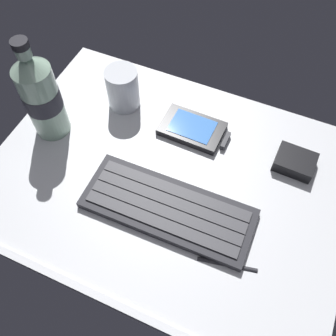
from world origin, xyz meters
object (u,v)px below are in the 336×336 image
Objects in this scene: keyboard at (168,208)px; stylus_pen at (227,264)px; charger_block at (295,162)px; handheld_device at (195,130)px; juice_cup at (123,90)px; water_bottle at (41,96)px.

keyboard is 13.26cm from stylus_pen.
charger_block is at bearing 45.40° from keyboard.
juice_cup is at bearing 175.88° from handheld_device.
charger_block is 23.10cm from stylus_pen.
handheld_device is at bearing 21.67° from water_bottle.
handheld_device is 1.85× the size of charger_block.
handheld_device is 26.68cm from stylus_pen.
keyboard reaches higher than stylus_pen.
handheld_device is 1.52× the size of juice_cup.
keyboard is 4.17× the size of charger_block.
stylus_pen is (14.34, -22.50, -0.38)cm from handheld_device.
water_bottle reaches higher than charger_block.
handheld_device is 16.30cm from juice_cup.
keyboard is 3.07× the size of stylus_pen.
charger_block is at bearing -1.82° from juice_cup.
water_bottle reaches higher than juice_cup.
stylus_pen is at bearing -21.73° from keyboard.
handheld_device is at bearing 96.58° from keyboard.
water_bottle is at bearing -130.68° from juice_cup.
juice_cup is at bearing 178.18° from charger_block.
water_bottle reaches higher than stylus_pen.
handheld_device is (-2.03, 17.59, -0.08)cm from keyboard.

